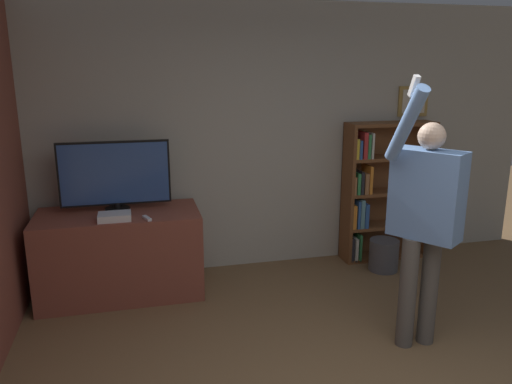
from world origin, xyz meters
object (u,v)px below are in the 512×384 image
at_px(bookshelf, 379,192).
at_px(waste_bin, 384,255).
at_px(television, 115,175).
at_px(person, 425,214).
at_px(game_console, 115,217).

bearing_deg(bookshelf, waste_bin, -104.30).
relative_size(television, person, 0.48).
bearing_deg(bookshelf, television, -175.78).
xyz_separation_m(person, waste_bin, (0.45, 1.36, -0.88)).
bearing_deg(television, game_console, -93.54).
relative_size(television, game_console, 3.54).
bearing_deg(person, waste_bin, 127.28).
height_order(television, waste_bin, television).
distance_m(game_console, bookshelf, 2.79).
relative_size(bookshelf, person, 0.74).
distance_m(game_console, waste_bin, 2.74).
height_order(game_console, bookshelf, bookshelf).
bearing_deg(waste_bin, bookshelf, 75.70).
bearing_deg(waste_bin, person, -108.25).
xyz_separation_m(television, game_console, (-0.02, -0.28, -0.30)).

